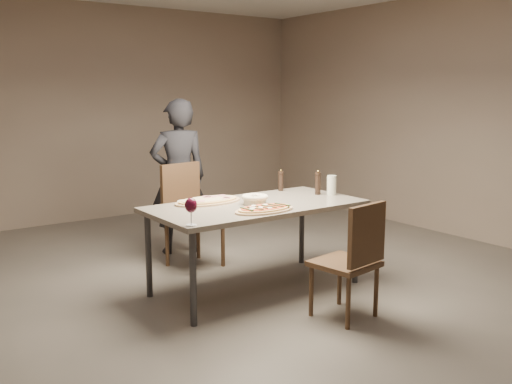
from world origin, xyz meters
TOP-DOWN VIEW (x-y plane):
  - room at (0.00, 0.00)m, footprint 7.00×7.00m
  - dining_table at (0.00, 0.00)m, footprint 1.80×0.90m
  - zucchini_pizza at (-0.12, -0.28)m, footprint 0.52×0.29m
  - ham_pizza at (-0.30, 0.28)m, footprint 0.61×0.34m
  - bread_basket at (-0.02, -0.02)m, footprint 0.22×0.22m
  - oil_dish at (0.20, 0.25)m, footprint 0.12×0.12m
  - pepper_mill_left at (0.71, 0.03)m, footprint 0.06×0.06m
  - pepper_mill_right at (0.56, 0.38)m, footprint 0.05×0.05m
  - carafe at (0.81, -0.06)m, footprint 0.09×0.09m
  - wine_glass at (-0.83, -0.38)m, footprint 0.09×0.09m
  - side_plate at (-0.44, 0.38)m, footprint 0.19×0.19m
  - chair_near at (0.20, -0.95)m, footprint 0.48×0.48m
  - chair_far at (-0.11, 0.97)m, footprint 0.53×0.53m
  - diner at (0.02, 1.41)m, footprint 0.67×0.52m

SIDE VIEW (x-z plane):
  - chair_near at x=0.20m, z-range 0.05..0.94m
  - chair_far at x=-0.11m, z-range 0.06..1.05m
  - dining_table at x=0.00m, z-range 0.32..1.07m
  - side_plate at x=-0.44m, z-range 0.75..0.76m
  - oil_dish at x=0.20m, z-range 0.75..0.76m
  - ham_pizza at x=-0.30m, z-range 0.75..0.78m
  - zucchini_pizza at x=-0.12m, z-range 0.74..0.79m
  - bread_basket at x=-0.02m, z-range 0.76..0.84m
  - diner at x=0.02m, z-range 0.00..1.61m
  - carafe at x=0.81m, z-range 0.75..0.93m
  - pepper_mill_right at x=0.56m, z-range 0.74..0.95m
  - pepper_mill_left at x=0.71m, z-range 0.74..0.97m
  - wine_glass at x=-0.83m, z-range 0.79..0.99m
  - room at x=0.00m, z-range -2.10..4.90m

